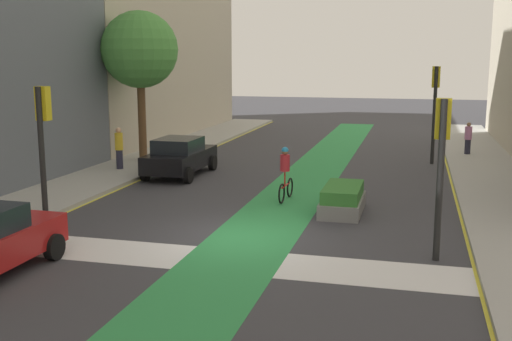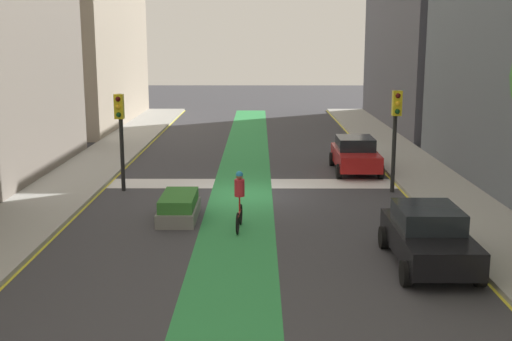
% 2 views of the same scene
% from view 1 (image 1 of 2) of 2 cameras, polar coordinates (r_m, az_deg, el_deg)
% --- Properties ---
extents(ground_plane, '(120.00, 120.00, 0.00)m').
position_cam_1_polar(ground_plane, '(16.84, -1.59, -6.13)').
color(ground_plane, '#38383D').
extents(bike_lane_paint, '(2.40, 60.00, 0.01)m').
position_cam_1_polar(bike_lane_paint, '(16.73, -0.26, -6.21)').
color(bike_lane_paint, '#2D8C47').
rests_on(bike_lane_paint, ground_plane).
extents(crosswalk_band, '(12.00, 1.80, 0.01)m').
position_cam_1_polar(crosswalk_band, '(15.01, -3.72, -8.20)').
color(crosswalk_band, silver).
rests_on(crosswalk_band, ground_plane).
extents(sidewalk_left, '(3.00, 60.00, 0.15)m').
position_cam_1_polar(sidewalk_left, '(20.16, -22.59, -3.94)').
color(sidewalk_left, '#9E9E99').
rests_on(sidewalk_left, ground_plane).
extents(curb_stripe_left, '(0.16, 60.00, 0.01)m').
position_cam_1_polar(curb_stripe_left, '(19.32, -19.01, -4.52)').
color(curb_stripe_left, yellow).
rests_on(curb_stripe_left, ground_plane).
extents(curb_stripe_right, '(0.16, 60.00, 0.01)m').
position_cam_1_polar(curb_stripe_right, '(16.30, 19.31, -7.27)').
color(curb_stripe_right, yellow).
rests_on(curb_stripe_right, ground_plane).
extents(traffic_signal_near_right, '(0.35, 0.52, 3.85)m').
position_cam_1_polar(traffic_signal_near_right, '(15.09, 16.76, 2.06)').
color(traffic_signal_near_right, black).
rests_on(traffic_signal_near_right, ground_plane).
extents(traffic_signal_near_left, '(0.35, 0.52, 4.00)m').
position_cam_1_polar(traffic_signal_near_left, '(18.24, -19.07, 3.62)').
color(traffic_signal_near_left, black).
rests_on(traffic_signal_near_left, ground_plane).
extents(traffic_signal_far_right, '(0.35, 0.52, 4.41)m').
position_cam_1_polar(traffic_signal_far_right, '(29.17, 16.20, 6.62)').
color(traffic_signal_far_right, black).
rests_on(traffic_signal_far_right, ground_plane).
extents(car_black_left_far, '(2.03, 4.21, 1.57)m').
position_cam_1_polar(car_black_left_far, '(25.49, -7.04, 1.31)').
color(car_black_left_far, black).
rests_on(car_black_left_far, ground_plane).
extents(cyclist_in_lane, '(0.32, 1.73, 1.86)m').
position_cam_1_polar(cyclist_in_lane, '(20.79, 2.73, -0.20)').
color(cyclist_in_lane, black).
rests_on(cyclist_in_lane, ground_plane).
extents(pedestrian_sidewalk_right_a, '(0.34, 0.34, 1.55)m').
position_cam_1_polar(pedestrian_sidewalk_right_a, '(31.82, 18.99, 2.85)').
color(pedestrian_sidewalk_right_a, '#262638').
rests_on(pedestrian_sidewalk_right_a, sidewalk_right).
extents(pedestrian_sidewalk_left_a, '(0.34, 0.34, 1.76)m').
position_cam_1_polar(pedestrian_sidewalk_left_a, '(26.64, -12.52, 2.07)').
color(pedestrian_sidewalk_left_a, '#262638').
rests_on(pedestrian_sidewalk_left_a, sidewalk_left).
extents(street_tree_near, '(3.42, 3.42, 6.70)m').
position_cam_1_polar(street_tree_near, '(28.45, -10.68, 10.84)').
color(street_tree_near, brown).
rests_on(street_tree_near, sidewalk_left).
extents(median_planter, '(1.23, 2.60, 0.85)m').
position_cam_1_polar(median_planter, '(19.55, 8.00, -2.67)').
color(median_planter, slate).
rests_on(median_planter, ground_plane).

